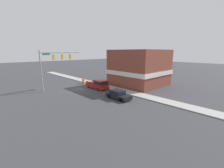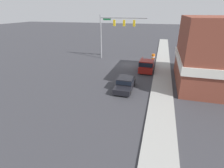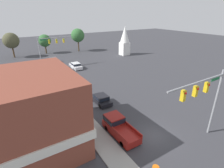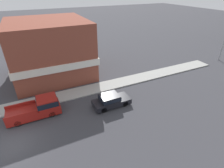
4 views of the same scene
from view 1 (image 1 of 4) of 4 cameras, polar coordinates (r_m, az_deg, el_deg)
name	(u,v)px [view 1 (image 1 of 4)]	position (r m, az deg, el deg)	size (l,w,h in m)	color
ground_plane	(78,89)	(31.49, -12.78, -1.98)	(200.00, 200.00, 0.00)	#38383D
sidewalk_curb	(100,85)	(34.60, -4.65, -0.32)	(2.40, 60.00, 0.14)	#9E9E99
near_signal_assembly	(55,60)	(31.97, -20.99, 8.37)	(8.38, 0.49, 7.88)	gray
car_lead	(118,94)	(24.45, 2.38, -3.95)	(1.87, 4.24, 1.44)	black
pickup_truck_parked	(98,84)	(30.96, -5.17, -0.19)	(2.03, 5.24, 1.90)	black
construction_barrel	(83,81)	(36.76, -10.86, 1.06)	(0.60, 0.60, 1.15)	orange
corner_brick_building	(139,68)	(35.04, 10.31, 6.01)	(10.94, 10.82, 7.98)	brown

